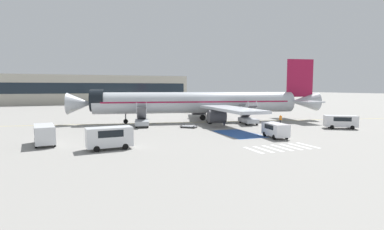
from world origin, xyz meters
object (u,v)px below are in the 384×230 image
Objects in this scene: service_van_0 at (44,133)px; terminal_building at (95,90)px; service_van_1 at (341,121)px; ground_crew_0 at (281,119)px; boarding_stairs_forward at (142,120)px; fuel_tanker at (200,105)px; service_van_3 at (109,136)px; airliner at (201,103)px; service_van_2 at (275,129)px; boarding_stairs_aft at (248,118)px; ground_crew_1 at (224,120)px; baggage_cart at (189,126)px.

terminal_building is (11.36, 90.60, 4.35)m from service_van_0.
service_van_1 is 2.83× the size of ground_crew_0.
fuel_tanker is at bearing 60.18° from boarding_stairs_forward.
fuel_tanker is 1.99× the size of service_van_3.
fuel_tanker is 5.32× the size of ground_crew_0.
service_van_1 is at bearing -89.22° from service_van_3.
airliner is 20.10m from service_van_2.
boarding_stairs_aft is 4.96m from ground_crew_1.
service_van_0 is at bearing -127.38° from boarding_stairs_forward.
airliner is 9.29× the size of service_van_1.
service_van_2 is at bearing -36.39° from ground_crew_1.
service_van_2 is at bearing -44.64° from service_van_1.
ground_crew_1 reaches higher than baggage_cart.
service_van_0 is (-13.66, -11.97, 0.33)m from boarding_stairs_forward.
fuel_tanker is 49.26m from service_van_3.
ground_crew_1 reaches higher than ground_crew_0.
fuel_tanker is at bearing -38.31° from service_van_3.
fuel_tanker is 31.25m from baggage_cart.
boarding_stairs_forward is at bearing -88.32° from terminal_building.
ground_crew_1 is at bearing -153.03° from airliner.
airliner reaches higher than ground_crew_1.
boarding_stairs_aft reaches higher than service_van_1.
service_van_1 is at bearing -161.05° from ground_crew_0.
airliner is at bearing 22.23° from boarding_stairs_forward.
airliner is 8.59× the size of boarding_stairs_forward.
ground_crew_0 is 0.02× the size of terminal_building.
terminal_building is at bearing -71.96° from service_van_2.
terminal_building is at bearing 21.74° from airliner.
baggage_cart is (-11.58, -0.67, -0.76)m from boarding_stairs_aft.
boarding_stairs_aft is 3.06× the size of ground_crew_1.
fuel_tanker is at bearing -14.70° from ground_crew_0.
terminal_building reaches higher than ground_crew_1.
service_van_0 is at bearing -36.48° from fuel_tanker.
baggage_cart is 0.04× the size of terminal_building.
service_van_2 is (13.68, -17.61, 0.14)m from boarding_stairs_forward.
service_van_0 is (-25.31, -14.20, -2.35)m from airliner.
boarding_stairs_aft is (18.34, -3.70, 0.00)m from boarding_stairs_forward.
airliner is 23.25m from fuel_tanker.
boarding_stairs_forward is 18.16m from service_van_0.
service_van_0 is at bearing 130.68° from airliner.
boarding_stairs_forward is at bearing -26.50° from service_van_3.
ground_crew_1 is at bearing -5.23° from boarding_stairs_forward.
baggage_cart is (-13.89, -27.95, -1.54)m from fuel_tanker.
airliner is 23.80m from service_van_1.
service_van_2 is at bearing 161.47° from service_van_0.
airliner reaches higher than service_van_3.
fuel_tanker is at bearing -135.51° from service_van_1.
service_van_1 is 2.83× the size of ground_crew_1.
service_van_1 is 18.43m from ground_crew_1.
service_van_3 is at bearing 135.00° from service_van_0.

